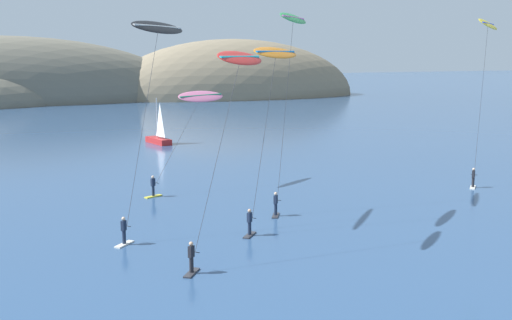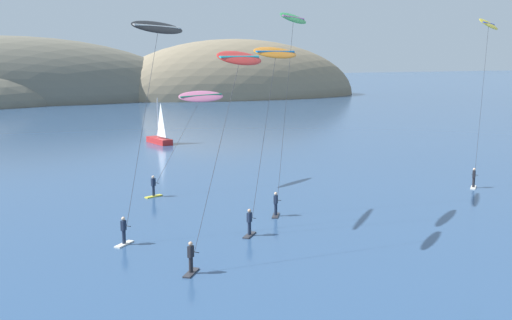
{
  "view_description": "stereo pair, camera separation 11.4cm",
  "coord_description": "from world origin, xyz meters",
  "px_view_note": "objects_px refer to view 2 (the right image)",
  "views": [
    {
      "loc": [
        -27.36,
        -14.8,
        11.24
      ],
      "look_at": [
        -9.8,
        23.5,
        4.19
      ],
      "focal_mm": 45.0,
      "sensor_mm": 36.0,
      "label": 1
    },
    {
      "loc": [
        -27.25,
        -14.84,
        11.24
      ],
      "look_at": [
        -9.8,
        23.5,
        4.19
      ],
      "focal_mm": 45.0,
      "sensor_mm": 36.0,
      "label": 2
    }
  ],
  "objects_px": {
    "kitesurfer_orange": "(274,66)",
    "kitesurfer_green": "(292,35)",
    "kitesurfer_yellow": "(488,35)",
    "kitesurfer_black": "(156,41)",
    "kitesurfer_red": "(236,75)",
    "kitesurfer_pink": "(198,103)",
    "sailboat_near": "(158,138)"
  },
  "relations": [
    {
      "from": "sailboat_near",
      "to": "kitesurfer_black",
      "type": "distance_m",
      "value": 41.37
    },
    {
      "from": "kitesurfer_yellow",
      "to": "kitesurfer_black",
      "type": "distance_m",
      "value": 29.68
    },
    {
      "from": "kitesurfer_green",
      "to": "kitesurfer_pink",
      "type": "distance_m",
      "value": 11.75
    },
    {
      "from": "kitesurfer_green",
      "to": "kitesurfer_pink",
      "type": "height_order",
      "value": "kitesurfer_green"
    },
    {
      "from": "kitesurfer_yellow",
      "to": "kitesurfer_orange",
      "type": "xyz_separation_m",
      "value": [
        -22.61,
        -5.06,
        -2.31
      ]
    },
    {
      "from": "kitesurfer_pink",
      "to": "kitesurfer_orange",
      "type": "xyz_separation_m",
      "value": [
        0.25,
        -13.91,
        3.29
      ]
    },
    {
      "from": "kitesurfer_red",
      "to": "kitesurfer_pink",
      "type": "relative_size",
      "value": 1.33
    },
    {
      "from": "kitesurfer_green",
      "to": "kitesurfer_orange",
      "type": "xyz_separation_m",
      "value": [
        -3.44,
        -4.14,
        -2.1
      ]
    },
    {
      "from": "sailboat_near",
      "to": "kitesurfer_yellow",
      "type": "relative_size",
      "value": 0.42
    },
    {
      "from": "sailboat_near",
      "to": "kitesurfer_green",
      "type": "xyz_separation_m",
      "value": [
        -0.37,
        -36.75,
        11.88
      ]
    },
    {
      "from": "sailboat_near",
      "to": "kitesurfer_orange",
      "type": "distance_m",
      "value": 42.22
    },
    {
      "from": "sailboat_near",
      "to": "kitesurfer_green",
      "type": "bearing_deg",
      "value": -90.58
    },
    {
      "from": "kitesurfer_red",
      "to": "kitesurfer_yellow",
      "type": "height_order",
      "value": "kitesurfer_yellow"
    },
    {
      "from": "kitesurfer_red",
      "to": "kitesurfer_black",
      "type": "bearing_deg",
      "value": 111.4
    },
    {
      "from": "sailboat_near",
      "to": "kitesurfer_orange",
      "type": "xyz_separation_m",
      "value": [
        -3.81,
        -40.9,
        9.78
      ]
    },
    {
      "from": "kitesurfer_yellow",
      "to": "kitesurfer_green",
      "type": "bearing_deg",
      "value": -177.27
    },
    {
      "from": "kitesurfer_pink",
      "to": "kitesurfer_orange",
      "type": "relative_size",
      "value": 0.74
    },
    {
      "from": "kitesurfer_black",
      "to": "kitesurfer_green",
      "type": "bearing_deg",
      "value": 8.52
    },
    {
      "from": "kitesurfer_red",
      "to": "kitesurfer_black",
      "type": "relative_size",
      "value": 0.86
    },
    {
      "from": "sailboat_near",
      "to": "kitesurfer_yellow",
      "type": "xyz_separation_m",
      "value": [
        18.8,
        -35.84,
        12.09
      ]
    },
    {
      "from": "kitesurfer_red",
      "to": "kitesurfer_green",
      "type": "distance_m",
      "value": 11.59
    },
    {
      "from": "sailboat_near",
      "to": "kitesurfer_black",
      "type": "bearing_deg",
      "value": -105.7
    },
    {
      "from": "kitesurfer_green",
      "to": "kitesurfer_black",
      "type": "bearing_deg",
      "value": -171.48
    },
    {
      "from": "sailboat_near",
      "to": "kitesurfer_green",
      "type": "distance_m",
      "value": 38.63
    },
    {
      "from": "kitesurfer_green",
      "to": "kitesurfer_black",
      "type": "height_order",
      "value": "kitesurfer_green"
    },
    {
      "from": "kitesurfer_yellow",
      "to": "kitesurfer_black",
      "type": "relative_size",
      "value": 1.07
    },
    {
      "from": "kitesurfer_orange",
      "to": "kitesurfer_green",
      "type": "bearing_deg",
      "value": 50.27
    },
    {
      "from": "kitesurfer_pink",
      "to": "kitesurfer_yellow",
      "type": "distance_m",
      "value": 25.15
    },
    {
      "from": "sailboat_near",
      "to": "kitesurfer_red",
      "type": "xyz_separation_m",
      "value": [
        -8.16,
        -44.98,
        9.4
      ]
    },
    {
      "from": "kitesurfer_red",
      "to": "kitesurfer_orange",
      "type": "relative_size",
      "value": 0.98
    },
    {
      "from": "kitesurfer_pink",
      "to": "kitesurfer_black",
      "type": "relative_size",
      "value": 0.65
    },
    {
      "from": "kitesurfer_pink",
      "to": "kitesurfer_black",
      "type": "height_order",
      "value": "kitesurfer_black"
    }
  ]
}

